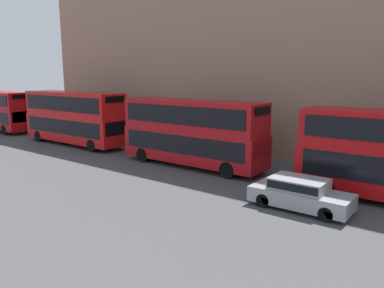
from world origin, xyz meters
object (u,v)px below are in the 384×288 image
(bus_third_in_queue, at_px, (74,116))
(car_hatchback, at_px, (300,193))
(pedestrian, at_px, (261,153))
(bus_second_in_queue, at_px, (192,130))

(bus_third_in_queue, distance_m, car_hatchback, 21.81)
(car_hatchback, bearing_deg, pedestrian, 39.55)
(car_hatchback, distance_m, pedestrian, 8.00)
(bus_second_in_queue, distance_m, bus_third_in_queue, 12.78)
(car_hatchback, bearing_deg, bus_second_in_queue, 68.63)
(bus_second_in_queue, bearing_deg, pedestrian, -52.37)
(bus_second_in_queue, bearing_deg, car_hatchback, -111.37)
(bus_third_in_queue, height_order, car_hatchback, bus_third_in_queue)
(bus_second_in_queue, distance_m, pedestrian, 4.79)
(bus_third_in_queue, distance_m, pedestrian, 16.69)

